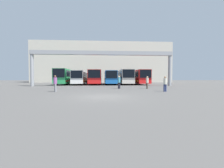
{
  "coord_description": "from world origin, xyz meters",
  "views": [
    {
      "loc": [
        -0.06,
        -11.53,
        1.41
      ],
      "look_at": [
        1.78,
        17.55,
        0.3
      ],
      "focal_mm": 24.0,
      "sensor_mm": 36.0,
      "label": 1
    }
  ],
  "objects_px": {
    "bus_slot_2": "(95,77)",
    "pedestrian_far_center": "(119,82)",
    "pedestrian_near_center": "(55,83)",
    "pedestrian_mid_right": "(165,83)",
    "bus_slot_3": "(110,77)",
    "bus_slot_4": "(125,76)",
    "bus_slot_1": "(81,77)",
    "bus_slot_0": "(66,76)",
    "bus_slot_5": "(138,76)",
    "pedestrian_mid_left": "(147,82)"
  },
  "relations": [
    {
      "from": "bus_slot_2",
      "to": "pedestrian_far_center",
      "type": "distance_m",
      "value": 14.82
    },
    {
      "from": "pedestrian_near_center",
      "to": "pedestrian_mid_right",
      "type": "bearing_deg",
      "value": -125.5
    },
    {
      "from": "bus_slot_2",
      "to": "bus_slot_3",
      "type": "distance_m",
      "value": 3.42
    },
    {
      "from": "bus_slot_4",
      "to": "bus_slot_1",
      "type": "bearing_deg",
      "value": 175.7
    },
    {
      "from": "bus_slot_2",
      "to": "bus_slot_1",
      "type": "bearing_deg",
      "value": 168.68
    },
    {
      "from": "bus_slot_0",
      "to": "bus_slot_5",
      "type": "height_order",
      "value": "bus_slot_0"
    },
    {
      "from": "bus_slot_0",
      "to": "pedestrian_near_center",
      "type": "bearing_deg",
      "value": -79.94
    },
    {
      "from": "bus_slot_1",
      "to": "bus_slot_5",
      "type": "height_order",
      "value": "bus_slot_5"
    },
    {
      "from": "bus_slot_2",
      "to": "pedestrian_far_center",
      "type": "bearing_deg",
      "value": -74.88
    },
    {
      "from": "pedestrian_far_center",
      "to": "bus_slot_3",
      "type": "bearing_deg",
      "value": -120.45
    },
    {
      "from": "pedestrian_near_center",
      "to": "pedestrian_mid_left",
      "type": "bearing_deg",
      "value": -103.28
    },
    {
      "from": "pedestrian_near_center",
      "to": "bus_slot_4",
      "type": "bearing_deg",
      "value": -61.37
    },
    {
      "from": "bus_slot_1",
      "to": "bus_slot_4",
      "type": "xyz_separation_m",
      "value": [
        10.1,
        -0.76,
        0.13
      ]
    },
    {
      "from": "bus_slot_1",
      "to": "pedestrian_far_center",
      "type": "height_order",
      "value": "bus_slot_1"
    },
    {
      "from": "bus_slot_3",
      "to": "bus_slot_5",
      "type": "relative_size",
      "value": 0.98
    },
    {
      "from": "bus_slot_1",
      "to": "pedestrian_near_center",
      "type": "relative_size",
      "value": 7.03
    },
    {
      "from": "bus_slot_0",
      "to": "bus_slot_3",
      "type": "xyz_separation_m",
      "value": [
        10.1,
        -0.11,
        -0.19
      ]
    },
    {
      "from": "bus_slot_1",
      "to": "bus_slot_3",
      "type": "xyz_separation_m",
      "value": [
        6.73,
        -0.06,
        -0.0
      ]
    },
    {
      "from": "bus_slot_1",
      "to": "bus_slot_3",
      "type": "distance_m",
      "value": 6.73
    },
    {
      "from": "bus_slot_2",
      "to": "pedestrian_mid_right",
      "type": "bearing_deg",
      "value": -66.62
    },
    {
      "from": "bus_slot_3",
      "to": "bus_slot_4",
      "type": "height_order",
      "value": "bus_slot_4"
    },
    {
      "from": "bus_slot_3",
      "to": "bus_slot_5",
      "type": "xyz_separation_m",
      "value": [
        6.73,
        0.15,
        0.12
      ]
    },
    {
      "from": "bus_slot_3",
      "to": "pedestrian_near_center",
      "type": "distance_m",
      "value": 20.23
    },
    {
      "from": "bus_slot_5",
      "to": "bus_slot_2",
      "type": "bearing_deg",
      "value": -175.67
    },
    {
      "from": "bus_slot_4",
      "to": "bus_slot_5",
      "type": "distance_m",
      "value": 3.47
    },
    {
      "from": "pedestrian_near_center",
      "to": "pedestrian_mid_right",
      "type": "relative_size",
      "value": 1.06
    },
    {
      "from": "pedestrian_far_center",
      "to": "pedestrian_mid_left",
      "type": "distance_m",
      "value": 3.8
    },
    {
      "from": "bus_slot_3",
      "to": "pedestrian_mid_right",
      "type": "xyz_separation_m",
      "value": [
        4.86,
        -19.64,
        -0.86
      ]
    },
    {
      "from": "pedestrian_near_center",
      "to": "pedestrian_far_center",
      "type": "xyz_separation_m",
      "value": [
        7.19,
        4.18,
        0.01
      ]
    },
    {
      "from": "bus_slot_2",
      "to": "pedestrian_mid_left",
      "type": "relative_size",
      "value": 6.37
    },
    {
      "from": "bus_slot_2",
      "to": "bus_slot_5",
      "type": "xyz_separation_m",
      "value": [
        10.1,
        0.76,
        0.03
      ]
    },
    {
      "from": "pedestrian_mid_right",
      "to": "pedestrian_far_center",
      "type": "relative_size",
      "value": 0.93
    },
    {
      "from": "bus_slot_5",
      "to": "pedestrian_near_center",
      "type": "height_order",
      "value": "bus_slot_5"
    },
    {
      "from": "bus_slot_4",
      "to": "pedestrian_far_center",
      "type": "relative_size",
      "value": 6.1
    },
    {
      "from": "bus_slot_4",
      "to": "pedestrian_mid_left",
      "type": "distance_m",
      "value": 14.57
    },
    {
      "from": "bus_slot_4",
      "to": "pedestrian_mid_right",
      "type": "xyz_separation_m",
      "value": [
        1.49,
        -18.95,
        -1.0
      ]
    },
    {
      "from": "pedestrian_mid_left",
      "to": "bus_slot_0",
      "type": "bearing_deg",
      "value": 35.67
    },
    {
      "from": "pedestrian_mid_right",
      "to": "pedestrian_near_center",
      "type": "bearing_deg",
      "value": -177.41
    },
    {
      "from": "bus_slot_4",
      "to": "pedestrian_mid_left",
      "type": "relative_size",
      "value": 6.27
    },
    {
      "from": "bus_slot_5",
      "to": "pedestrian_mid_left",
      "type": "bearing_deg",
      "value": -99.06
    },
    {
      "from": "pedestrian_near_center",
      "to": "bus_slot_1",
      "type": "bearing_deg",
      "value": -32.56
    },
    {
      "from": "bus_slot_1",
      "to": "bus_slot_4",
      "type": "bearing_deg",
      "value": -4.3
    },
    {
      "from": "bus_slot_1",
      "to": "pedestrian_mid_right",
      "type": "relative_size",
      "value": 7.46
    },
    {
      "from": "bus_slot_1",
      "to": "bus_slot_5",
      "type": "relative_size",
      "value": 0.99
    },
    {
      "from": "bus_slot_4",
      "to": "pedestrian_far_center",
      "type": "distance_m",
      "value": 14.51
    },
    {
      "from": "bus_slot_5",
      "to": "pedestrian_mid_left",
      "type": "distance_m",
      "value": 15.58
    },
    {
      "from": "bus_slot_2",
      "to": "bus_slot_3",
      "type": "height_order",
      "value": "bus_slot_2"
    },
    {
      "from": "bus_slot_1",
      "to": "bus_slot_2",
      "type": "height_order",
      "value": "bus_slot_2"
    },
    {
      "from": "bus_slot_1",
      "to": "bus_slot_4",
      "type": "height_order",
      "value": "bus_slot_4"
    },
    {
      "from": "bus_slot_5",
      "to": "bus_slot_3",
      "type": "bearing_deg",
      "value": -178.69
    }
  ]
}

